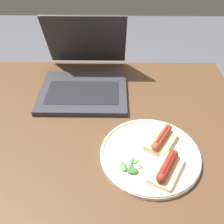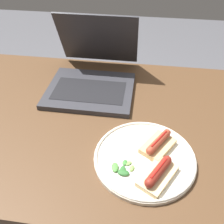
# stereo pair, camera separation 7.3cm
# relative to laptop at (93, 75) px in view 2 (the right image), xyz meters

# --- Properties ---
(ground_plane) EXTENTS (6.00, 6.00, 0.00)m
(ground_plane) POSITION_rel_laptop_xyz_m (0.03, -0.18, -0.75)
(ground_plane) COLOR #4C4C51
(desk) EXTENTS (1.02, 0.73, 0.70)m
(desk) POSITION_rel_laptop_xyz_m (0.03, -0.18, -0.14)
(desk) COLOR #4C331E
(desk) RESTS_ON ground_plane
(laptop) EXTENTS (0.31, 0.35, 0.24)m
(laptop) POSITION_rel_laptop_xyz_m (0.00, 0.00, 0.00)
(laptop) COLOR #2D2D33
(laptop) RESTS_ON desk
(plate) EXTENTS (0.27, 0.27, 0.02)m
(plate) POSITION_rel_laptop_xyz_m (0.21, -0.33, -0.03)
(plate) COLOR silver
(plate) RESTS_ON desk
(sausage_toast_left) EXTENTS (0.11, 0.13, 0.04)m
(sausage_toast_left) POSITION_rel_laptop_xyz_m (0.24, -0.40, -0.02)
(sausage_toast_left) COLOR #D6B784
(sausage_toast_left) RESTS_ON plate
(sausage_toast_middle) EXTENTS (0.10, 0.12, 0.04)m
(sausage_toast_middle) POSITION_rel_laptop_xyz_m (0.24, -0.30, -0.02)
(sausage_toast_middle) COLOR tan
(sausage_toast_middle) RESTS_ON plate
(salad_pile) EXTENTS (0.06, 0.05, 0.01)m
(salad_pile) POSITION_rel_laptop_xyz_m (0.15, -0.38, -0.03)
(salad_pile) COLOR #4C8E3D
(salad_pile) RESTS_ON plate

